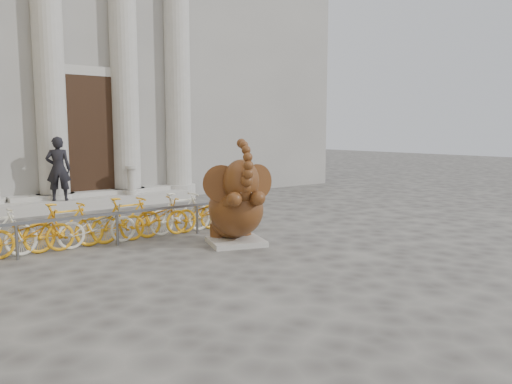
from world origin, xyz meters
TOP-DOWN VIEW (x-y plane):
  - ground at (0.00, 0.00)m, footprint 80.00×80.00m
  - classical_building at (0.00, 14.93)m, footprint 22.00×10.70m
  - entrance_steps at (0.00, 9.40)m, footprint 6.00×1.20m
  - elephant_statue at (0.46, 2.37)m, footprint 1.52×1.81m
  - bike_rack at (-1.62, 4.14)m, footprint 8.00×0.53m
  - pedestrian at (-1.29, 9.06)m, footprint 0.82×0.69m
  - balustrade_post at (1.04, 9.10)m, footprint 0.38×0.38m

SIDE VIEW (x-z plane):
  - ground at x=0.00m, z-range 0.00..0.00m
  - entrance_steps at x=0.00m, z-range 0.00..0.36m
  - bike_rack at x=-1.62m, z-range 0.00..1.00m
  - balustrade_post at x=1.04m, z-range 0.32..1.26m
  - elephant_statue at x=0.46m, z-range -0.31..1.97m
  - pedestrian at x=-1.29m, z-range 0.36..2.28m
  - classical_building at x=0.00m, z-range -0.02..11.98m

